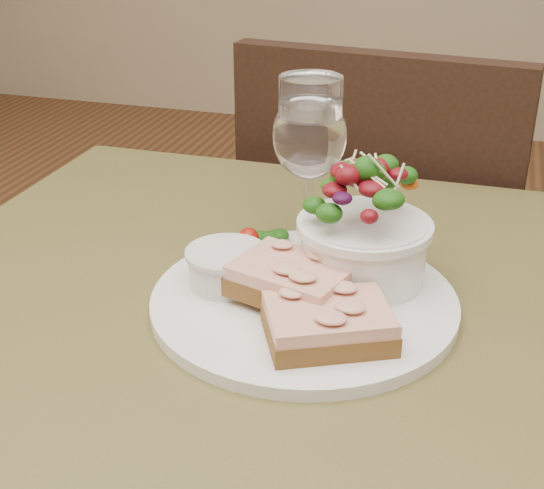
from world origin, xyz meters
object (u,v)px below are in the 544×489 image
(chair_far, at_px, (385,359))
(salad_bowl, at_px, (365,223))
(cafe_table, at_px, (276,412))
(sandwich_back, at_px, (292,279))
(sandwich_front, at_px, (329,324))
(ramekin, at_px, (227,265))
(dinner_plate, at_px, (304,301))
(wine_glass, at_px, (310,141))

(chair_far, height_order, salad_bowl, chair_far)
(cafe_table, xyz_separation_m, salad_bowl, (0.06, 0.09, 0.17))
(salad_bowl, bearing_deg, cafe_table, -125.96)
(sandwich_back, distance_m, salad_bowl, 0.09)
(sandwich_front, distance_m, salad_bowl, 0.12)
(sandwich_front, height_order, ramekin, ramekin)
(salad_bowl, bearing_deg, chair_far, 93.62)
(chair_far, relative_size, dinner_plate, 3.13)
(cafe_table, relative_size, sandwich_back, 6.58)
(dinner_plate, xyz_separation_m, sandwich_back, (-0.01, -0.01, 0.03))
(dinner_plate, distance_m, salad_bowl, 0.09)
(cafe_table, bearing_deg, sandwich_front, -27.60)
(dinner_plate, bearing_deg, chair_far, 89.00)
(chair_far, distance_m, wine_glass, 0.75)
(wine_glass, bearing_deg, chair_far, 85.54)
(wine_glass, bearing_deg, ramekin, -113.18)
(chair_far, distance_m, salad_bowl, 0.76)
(chair_far, relative_size, wine_glass, 5.14)
(ramekin, height_order, wine_glass, wine_glass)
(sandwich_back, xyz_separation_m, salad_bowl, (0.05, 0.06, 0.04))
(salad_bowl, height_order, wine_glass, wine_glass)
(wine_glass, bearing_deg, dinner_plate, -77.12)
(sandwich_back, distance_m, ramekin, 0.07)
(dinner_plate, xyz_separation_m, salad_bowl, (0.05, 0.05, 0.07))
(sandwich_back, bearing_deg, salad_bowl, 65.95)
(chair_far, bearing_deg, sandwich_front, 98.60)
(sandwich_back, height_order, ramekin, sandwich_back)
(dinner_plate, bearing_deg, sandwich_back, -123.54)
(sandwich_front, bearing_deg, cafe_table, 126.38)
(cafe_table, xyz_separation_m, chair_far, (0.03, 0.63, -0.36))
(dinner_plate, height_order, salad_bowl, salad_bowl)
(cafe_table, relative_size, salad_bowl, 6.30)
(chair_far, bearing_deg, cafe_table, 93.76)
(chair_far, bearing_deg, wine_glass, 91.79)
(sandwich_back, relative_size, wine_glass, 0.69)
(dinner_plate, distance_m, ramekin, 0.08)
(ramekin, xyz_separation_m, salad_bowl, (0.12, 0.05, 0.04))
(sandwich_front, height_order, wine_glass, wine_glass)
(cafe_table, relative_size, sandwich_front, 6.27)
(cafe_table, relative_size, chair_far, 0.89)
(dinner_plate, distance_m, wine_glass, 0.17)
(sandwich_front, bearing_deg, ramekin, 124.18)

